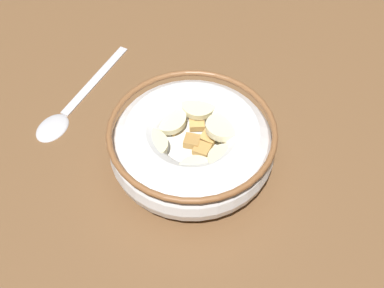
% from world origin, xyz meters
% --- Properties ---
extents(ground_plane, '(0.95, 0.95, 0.02)m').
position_xyz_m(ground_plane, '(0.00, 0.00, -0.01)').
color(ground_plane, brown).
extents(cereal_bowl, '(0.16, 0.16, 0.05)m').
position_xyz_m(cereal_bowl, '(-0.00, 0.00, 0.03)').
color(cereal_bowl, white).
rests_on(cereal_bowl, ground_plane).
extents(spoon, '(0.13, 0.13, 0.01)m').
position_xyz_m(spoon, '(0.11, -0.10, 0.00)').
color(spoon, silver).
rests_on(spoon, ground_plane).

